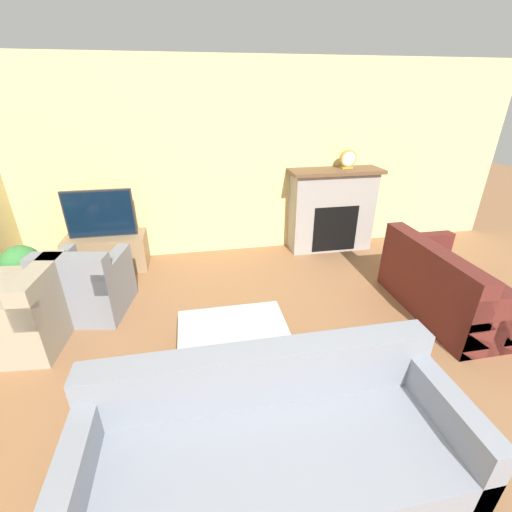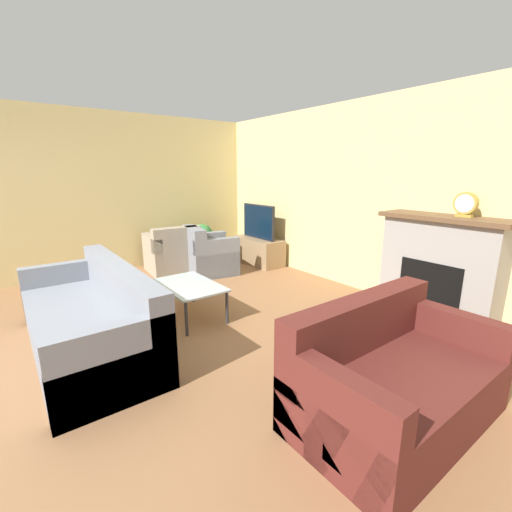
# 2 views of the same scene
# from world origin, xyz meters

# --- Properties ---
(wall_back) EXTENTS (8.80, 0.06, 2.70)m
(wall_back) POSITION_xyz_m (0.00, 4.36, 1.35)
(wall_back) COLOR beige
(wall_back) RESTS_ON ground_plane
(fireplace) EXTENTS (1.37, 0.47, 1.25)m
(fireplace) POSITION_xyz_m (1.57, 4.12, 0.65)
(fireplace) COLOR #9E9993
(fireplace) RESTS_ON ground_plane
(tv_stand) EXTENTS (1.05, 0.47, 0.49)m
(tv_stand) POSITION_xyz_m (-1.73, 4.01, 0.25)
(tv_stand) COLOR #997A56
(tv_stand) RESTS_ON ground_plane
(tv) EXTENTS (0.87, 0.06, 0.63)m
(tv) POSITION_xyz_m (-1.73, 4.01, 0.81)
(tv) COLOR #232328
(tv) RESTS_ON tv_stand
(couch_sectional) EXTENTS (2.26, 0.91, 0.82)m
(couch_sectional) POSITION_xyz_m (-0.15, 0.72, 0.29)
(couch_sectional) COLOR gray
(couch_sectional) RESTS_ON ground_plane
(couch_loveseat) EXTENTS (0.88, 1.53, 0.82)m
(couch_loveseat) POSITION_xyz_m (2.20, 2.20, 0.29)
(couch_loveseat) COLOR #5B231E
(couch_loveseat) RESTS_ON ground_plane
(armchair_by_window) EXTENTS (0.87, 0.88, 0.82)m
(armchair_by_window) POSITION_xyz_m (-2.22, 2.49, 0.30)
(armchair_by_window) COLOR #9E937F
(armchair_by_window) RESTS_ON ground_plane
(armchair_accent) EXTENTS (0.90, 0.89, 0.82)m
(armchair_accent) POSITION_xyz_m (-1.73, 2.93, 0.30)
(armchair_accent) COLOR gray
(armchair_accent) RESTS_ON ground_plane
(coffee_table) EXTENTS (0.94, 0.59, 0.42)m
(coffee_table) POSITION_xyz_m (-0.25, 1.84, 0.37)
(coffee_table) COLOR #333338
(coffee_table) RESTS_ON ground_plane
(potted_plant) EXTENTS (0.42, 0.42, 0.75)m
(potted_plant) POSITION_xyz_m (-2.43, 3.19, 0.49)
(potted_plant) COLOR #AD704C
(potted_plant) RESTS_ON ground_plane
(mantel_clock) EXTENTS (0.23, 0.07, 0.26)m
(mantel_clock) POSITION_xyz_m (1.75, 4.12, 1.38)
(mantel_clock) COLOR #B79338
(mantel_clock) RESTS_ON fireplace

